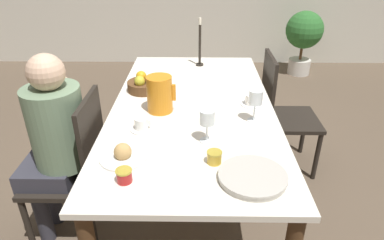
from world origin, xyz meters
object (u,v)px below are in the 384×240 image
Objects in this scene: jam_jar_amber at (124,175)px; bread_plate at (123,155)px; wine_glass_water at (256,99)px; fruit_bowl at (144,84)px; serving_tray at (253,177)px; chair_person_side at (76,168)px; red_pitcher at (160,94)px; person_seated at (54,138)px; wine_glass_juice at (207,119)px; jam_jar_red at (214,157)px; chair_opposite at (281,112)px; candlestick_tall at (200,47)px; teacup_across at (251,101)px; potted_plant at (304,35)px; teacup_near_person at (142,125)px.

bread_plate is at bearing 102.59° from jam_jar_amber.
fruit_bowl is at bearing 148.12° from wine_glass_water.
wine_glass_water reaches higher than serving_tray.
wine_glass_water is at bearing 41.29° from jam_jar_amber.
chair_person_side is 0.69m from fruit_bowl.
wine_glass_water is (1.02, 0.10, 0.40)m from chair_person_side.
chair_person_side reaches higher than serving_tray.
red_pitcher is 0.96× the size of fruit_bowl.
person_seated is 0.87m from wine_glass_juice.
jam_jar_red is at bearing -111.71° from chair_person_side.
candlestick_tall is (-0.63, 0.30, 0.42)m from chair_opposite.
teacup_across is 0.66m from jam_jar_red.
serving_tray is at bearing -97.31° from teacup_across.
fruit_bowl is 2.95m from potted_plant.
chair_opposite is at bearing -109.26° from potted_plant.
chair_person_side reaches higher than teacup_across.
wine_glass_water is 0.84× the size of fruit_bowl.
person_seated is 6.25× the size of wine_glass_water.
jam_jar_red is (0.39, 0.14, 0.00)m from jam_jar_amber.
wine_glass_juice is (-0.60, -0.86, 0.39)m from chair_opposite.
fruit_bowl reaches higher than serving_tray.
candlestick_tall is (0.72, 1.03, 0.42)m from chair_person_side.
red_pitcher is at bearing -59.15° from chair_opposite.
person_seated is at bearing 156.99° from serving_tray.
jam_jar_amber is (-0.95, -1.19, 0.30)m from chair_opposite.
bread_plate reaches higher than jam_jar_amber.
person_seated is (-1.43, -0.73, 0.20)m from chair_opposite.
teacup_near_person reaches higher than jam_jar_amber.
serving_tray is at bearing -19.25° from chair_opposite.
red_pitcher is 1.74× the size of teacup_near_person.
wine_glass_juice is at bearing -98.42° from person_seated.
wine_glass_water is 0.77m from bread_plate.
jam_jar_red is at bearing -112.41° from teacup_across.
red_pitcher is 1.15× the size of wine_glass_water.
teacup_across is 0.89m from bread_plate.
chair_opposite reaches higher than fruit_bowl.
teacup_across is at bearing 49.74° from jam_jar_amber.
serving_tray is at bearing -109.26° from potted_plant.
candlestick_tall is at bearing 74.60° from bread_plate.
person_seated is 3.11× the size of candlestick_tall.
person_seated reaches higher than fruit_bowl.
person_seated is at bearing -62.98° from chair_opposite.
chair_opposite is 13.13× the size of jam_jar_amber.
chair_person_side is 4.96× the size of wine_glass_water.
red_pitcher is 0.25m from teacup_near_person.
chair_opposite is at bearing 45.86° from bread_plate.
wine_glass_water is at bearing 59.58° from jam_jar_red.
wine_glass_water is 0.35m from wine_glass_juice.
candlestick_tall is (0.81, 1.03, 0.21)m from person_seated.
red_pitcher reaches higher than teacup_across.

